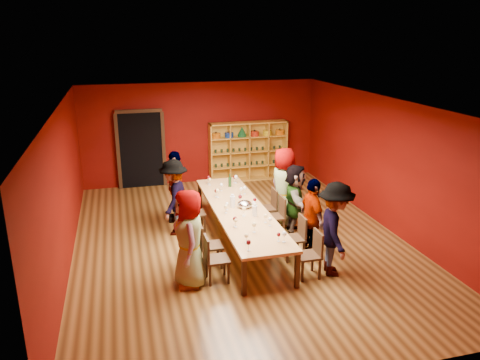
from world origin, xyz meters
name	(u,v)px	position (x,y,z in m)	size (l,w,h in m)	color
room_shell	(240,176)	(0.00, 0.00, 1.50)	(7.10, 9.10, 3.04)	#563616
tasting_table	(240,211)	(0.00, 0.00, 0.70)	(1.10, 4.50, 0.75)	tan
doorway	(141,149)	(-1.80, 4.43, 1.12)	(1.40, 0.17, 2.30)	black
shelving_unit	(248,148)	(1.40, 4.32, 0.98)	(2.40, 0.40, 1.80)	gold
chair_person_left_0	(213,257)	(-0.91, -1.55, 0.50)	(0.42, 0.42, 0.89)	black
person_left_0	(189,239)	(-1.33, -1.55, 0.90)	(0.88, 0.48, 1.80)	#D28D9A
chair_person_left_1	(207,243)	(-0.91, -0.97, 0.50)	(0.42, 0.42, 0.89)	black
person_left_1	(189,232)	(-1.24, -0.97, 0.78)	(0.57, 0.41, 1.55)	#5A86BA
chair_person_left_3	(192,211)	(-0.91, 0.78, 0.50)	(0.42, 0.42, 0.89)	black
person_left_3	(174,197)	(-1.30, 0.78, 0.86)	(1.11, 0.46, 1.72)	silver
chair_person_left_4	(187,200)	(-0.91, 1.56, 0.50)	(0.42, 0.42, 0.89)	black
person_left_4	(176,186)	(-1.17, 1.56, 0.87)	(1.01, 0.46, 1.73)	#46464B
chair_person_right_0	(312,252)	(0.91, -1.83, 0.50)	(0.42, 0.42, 0.89)	black
person_right_0	(335,229)	(1.34, -1.83, 0.90)	(1.16, 0.48, 1.80)	#525358
chair_person_right_1	(297,235)	(0.91, -1.06, 0.50)	(0.42, 0.42, 0.89)	black
person_right_1	(312,218)	(1.23, -1.06, 0.82)	(0.97, 0.44, 1.65)	#CD898F
chair_person_right_2	(277,214)	(0.91, 0.12, 0.50)	(0.42, 0.42, 0.89)	black
person_right_2	(295,199)	(1.31, 0.12, 0.81)	(1.50, 0.43, 1.62)	#4B4B50
chair_person_right_3	(270,205)	(0.91, 0.67, 0.50)	(0.42, 0.42, 0.89)	black
person_right_3	(284,187)	(1.24, 0.67, 0.93)	(0.91, 0.50, 1.86)	#47474C
wine_glass_0	(265,216)	(0.31, -0.86, 0.88)	(0.07, 0.07, 0.18)	white
wine_glass_1	(216,191)	(-0.33, 0.88, 0.89)	(0.08, 0.08, 0.19)	white
wine_glass_2	(221,185)	(-0.11, 1.28, 0.89)	(0.08, 0.08, 0.19)	white
wine_glass_3	(246,236)	(-0.31, -1.68, 0.89)	(0.08, 0.08, 0.19)	white
wine_glass_4	(227,204)	(-0.28, 0.01, 0.88)	(0.07, 0.07, 0.18)	white
wine_glass_5	(244,209)	(-0.02, -0.44, 0.90)	(0.09, 0.09, 0.21)	white
wine_glass_6	(255,200)	(0.37, 0.10, 0.88)	(0.07, 0.07, 0.19)	white
wine_glass_7	(210,180)	(-0.30, 1.77, 0.89)	(0.08, 0.08, 0.19)	white
wine_glass_8	(245,188)	(0.36, 0.91, 0.89)	(0.08, 0.08, 0.19)	white
wine_glass_9	(208,178)	(-0.31, 1.86, 0.91)	(0.09, 0.09, 0.22)	white
wine_glass_10	(241,190)	(0.26, 0.84, 0.89)	(0.08, 0.08, 0.19)	white
wine_glass_11	(270,220)	(0.34, -1.04, 0.88)	(0.07, 0.07, 0.18)	white
wine_glass_12	(249,243)	(-0.36, -1.98, 0.90)	(0.08, 0.08, 0.20)	white
wine_glass_13	(218,191)	(-0.30, 0.84, 0.90)	(0.08, 0.08, 0.21)	white
wine_glass_14	(235,219)	(-0.33, -0.91, 0.90)	(0.09, 0.09, 0.21)	white
wine_glass_15	(240,197)	(0.09, 0.31, 0.90)	(0.09, 0.09, 0.21)	white
wine_glass_16	(226,207)	(-0.34, -0.16, 0.89)	(0.08, 0.08, 0.19)	white
wine_glass_17	(236,221)	(-0.32, -0.94, 0.89)	(0.08, 0.08, 0.19)	white
wine_glass_18	(236,177)	(0.37, 1.76, 0.90)	(0.09, 0.09, 0.21)	white
wine_glass_19	(284,234)	(0.35, -1.82, 0.91)	(0.09, 0.09, 0.21)	white
wine_glass_20	(254,204)	(0.28, -0.13, 0.89)	(0.08, 0.08, 0.19)	white
wine_glass_21	(235,178)	(0.34, 1.79, 0.89)	(0.08, 0.08, 0.19)	white
wine_glass_22	(279,235)	(0.27, -1.76, 0.88)	(0.07, 0.07, 0.18)	white
wine_glass_23	(254,225)	(-0.05, -1.26, 0.90)	(0.08, 0.08, 0.21)	white
spittoon_bowl	(245,204)	(0.13, 0.05, 0.82)	(0.32, 0.32, 0.17)	#ACAEB3
carafe_a	(232,201)	(-0.12, 0.15, 0.88)	(0.14, 0.14, 0.29)	white
carafe_b	(255,211)	(0.20, -0.47, 0.87)	(0.13, 0.13, 0.27)	white
wine_bottle	(230,182)	(0.16, 1.53, 0.87)	(0.08, 0.08, 0.32)	#123415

